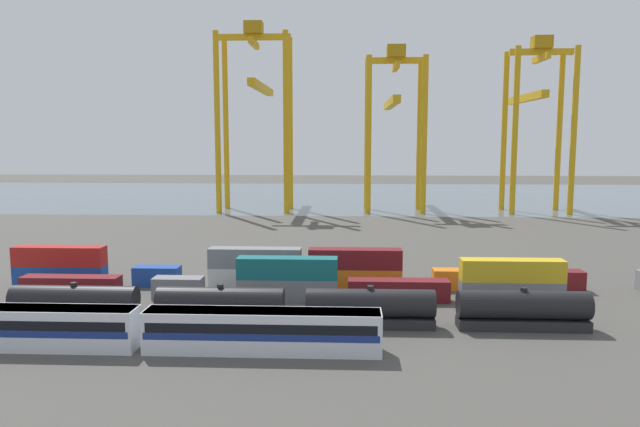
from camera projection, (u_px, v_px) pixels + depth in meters
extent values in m
plane|color=#4C4944|center=(300.00, 241.00, 112.87)|extent=(420.00, 420.00, 0.00)
cube|color=slate|center=(321.00, 196.00, 204.87)|extent=(400.00, 110.00, 0.01)
cube|color=silver|center=(22.00, 328.00, 55.02)|extent=(21.61, 3.10, 3.90)
cube|color=navy|center=(22.00, 329.00, 55.03)|extent=(21.17, 3.14, 0.64)
cube|color=black|center=(21.00, 321.00, 54.93)|extent=(20.74, 3.13, 0.90)
cube|color=slate|center=(21.00, 309.00, 54.80)|extent=(21.39, 2.85, 0.36)
cube|color=silver|center=(263.00, 331.00, 53.99)|extent=(21.61, 3.10, 3.90)
cube|color=navy|center=(263.00, 332.00, 54.00)|extent=(21.17, 3.14, 0.64)
cube|color=black|center=(263.00, 324.00, 53.90)|extent=(20.74, 3.13, 0.90)
cube|color=slate|center=(262.00, 312.00, 53.77)|extent=(21.39, 2.85, 0.36)
cube|color=#232326|center=(75.00, 317.00, 62.89)|extent=(13.25, 2.50, 1.10)
cylinder|color=black|center=(74.00, 299.00, 62.64)|extent=(13.25, 2.88, 2.88)
cylinder|color=black|center=(74.00, 284.00, 62.44)|extent=(0.70, 0.70, 0.36)
cube|color=#232326|center=(221.00, 319.00, 62.17)|extent=(13.25, 2.50, 1.10)
cylinder|color=black|center=(221.00, 301.00, 61.93)|extent=(13.25, 2.88, 2.88)
cylinder|color=black|center=(220.00, 286.00, 61.73)|extent=(0.70, 0.70, 0.36)
cube|color=#232326|center=(370.00, 322.00, 61.46)|extent=(13.25, 2.50, 1.10)
cylinder|color=black|center=(370.00, 303.00, 61.21)|extent=(13.25, 2.88, 2.88)
cylinder|color=black|center=(370.00, 288.00, 61.01)|extent=(0.70, 0.70, 0.36)
cube|color=#232326|center=(522.00, 324.00, 60.74)|extent=(13.25, 2.50, 1.10)
cylinder|color=black|center=(523.00, 305.00, 60.50)|extent=(13.25, 2.88, 2.88)
cylinder|color=black|center=(524.00, 289.00, 60.30)|extent=(0.70, 0.70, 0.36)
cube|color=maroon|center=(71.00, 286.00, 73.07)|extent=(12.10, 2.44, 2.60)
cube|color=slate|center=(178.00, 288.00, 72.46)|extent=(6.04, 2.44, 2.60)
cube|color=slate|center=(287.00, 289.00, 71.85)|extent=(12.10, 2.44, 2.60)
cube|color=#146066|center=(287.00, 268.00, 71.52)|extent=(12.10, 2.44, 2.60)
cube|color=maroon|center=(398.00, 290.00, 71.23)|extent=(12.10, 2.44, 2.60)
cube|color=slate|center=(511.00, 292.00, 70.62)|extent=(12.10, 2.44, 2.60)
cube|color=gold|center=(512.00, 270.00, 70.30)|extent=(12.10, 2.44, 2.60)
cube|color=#1C4299|center=(60.00, 275.00, 79.21)|extent=(12.10, 2.44, 2.60)
cube|color=#AD211C|center=(59.00, 256.00, 78.89)|extent=(12.10, 2.44, 2.60)
cube|color=#1C4299|center=(157.00, 276.00, 78.61)|extent=(6.04, 2.44, 2.60)
cube|color=silver|center=(255.00, 277.00, 78.01)|extent=(12.10, 2.44, 2.60)
cube|color=slate|center=(255.00, 258.00, 77.68)|extent=(12.10, 2.44, 2.60)
cube|color=orange|center=(355.00, 278.00, 77.41)|extent=(12.10, 2.44, 2.60)
cube|color=maroon|center=(355.00, 259.00, 77.08)|extent=(12.10, 2.44, 2.60)
cube|color=orange|center=(456.00, 279.00, 76.81)|extent=(6.04, 2.44, 2.60)
cube|color=maroon|center=(559.00, 280.00, 76.20)|extent=(6.04, 2.44, 2.60)
cylinder|color=gold|center=(217.00, 123.00, 154.37)|extent=(1.50, 1.50, 46.94)
cylinder|color=gold|center=(286.00, 123.00, 153.55)|extent=(1.50, 1.50, 46.94)
cylinder|color=gold|center=(226.00, 124.00, 165.15)|extent=(1.50, 1.50, 46.94)
cylinder|color=gold|center=(290.00, 124.00, 164.32)|extent=(1.50, 1.50, 46.94)
cube|color=gold|center=(254.00, 37.00, 156.53)|extent=(19.58, 1.20, 1.60)
cube|color=gold|center=(254.00, 43.00, 156.73)|extent=(1.20, 12.47, 1.60)
cube|color=gold|center=(262.00, 88.00, 171.42)|extent=(2.00, 38.61, 2.00)
cube|color=#A77A10|center=(254.00, 28.00, 156.23)|extent=(4.80, 4.00, 3.20)
cylinder|color=gold|center=(368.00, 135.00, 153.37)|extent=(1.50, 1.50, 40.68)
cylinder|color=gold|center=(424.00, 135.00, 152.71)|extent=(1.50, 1.50, 40.68)
cylinder|color=gold|center=(367.00, 136.00, 163.32)|extent=(1.50, 1.50, 40.68)
cylinder|color=gold|center=(420.00, 136.00, 162.67)|extent=(1.50, 1.50, 40.68)
cube|color=gold|center=(396.00, 61.00, 155.59)|extent=(15.96, 1.20, 1.60)
cube|color=gold|center=(396.00, 67.00, 155.79)|extent=(1.20, 11.64, 1.60)
cube|color=gold|center=(391.00, 103.00, 170.63)|extent=(2.00, 39.69, 2.00)
cube|color=#A77A10|center=(396.00, 51.00, 155.29)|extent=(4.80, 4.00, 3.20)
cylinder|color=gold|center=(515.00, 131.00, 151.29)|extent=(1.50, 1.50, 42.65)
cylinder|color=gold|center=(574.00, 131.00, 150.62)|extent=(1.50, 1.50, 42.65)
cylinder|color=gold|center=(504.00, 132.00, 161.73)|extent=(1.50, 1.50, 42.65)
cylinder|color=gold|center=(559.00, 132.00, 161.06)|extent=(1.50, 1.50, 42.65)
cube|color=gold|center=(541.00, 52.00, 153.62)|extent=(16.37, 1.20, 1.60)
cube|color=gold|center=(541.00, 58.00, 153.82)|extent=(1.20, 12.13, 1.60)
cube|color=gold|center=(527.00, 98.00, 166.17)|extent=(2.00, 32.22, 2.00)
cube|color=#A77A10|center=(542.00, 42.00, 153.33)|extent=(4.80, 4.00, 3.20)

